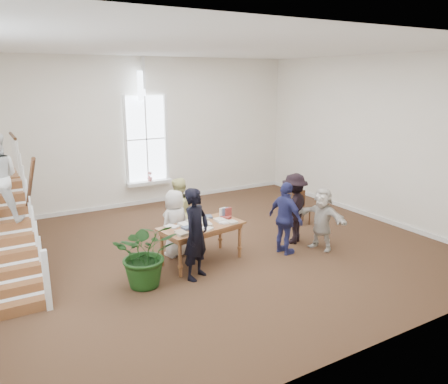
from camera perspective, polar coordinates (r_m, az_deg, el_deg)
ground at (r=10.31m, az=-0.89°, el=-7.42°), size 10.00×10.00×0.00m
room_shell at (r=13.99m, az=-9.73°, el=0.10°), size 10.49×10.00×10.00m
staircase at (r=9.37m, az=-27.26°, el=-0.96°), size 1.10×4.10×2.92m
library_table at (r=9.39m, az=-2.93°, el=-4.79°), size 1.90×1.17×0.90m
police_officer at (r=8.59m, az=-3.65°, el=-5.49°), size 0.80×0.73×1.85m
elderly_woman at (r=9.76m, az=-6.41°, el=-4.08°), size 0.85×0.68×1.51m
person_yellow at (r=10.29m, az=-6.02°, el=-2.68°), size 0.99×0.91×1.65m
woman_cluster_a at (r=9.88m, az=8.05°, el=-3.44°), size 0.54×1.02×1.66m
woman_cluster_b at (r=10.57m, az=9.12°, el=-2.14°), size 1.27×1.11×1.71m
woman_cluster_c at (r=10.33m, az=12.66°, el=-3.41°), size 0.83×1.43×1.47m
floor_plant at (r=8.48m, az=-10.15°, el=-7.86°), size 1.45×1.35×1.33m
side_chair at (r=12.11m, az=9.95°, el=-1.79°), size 0.43×0.43×0.89m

